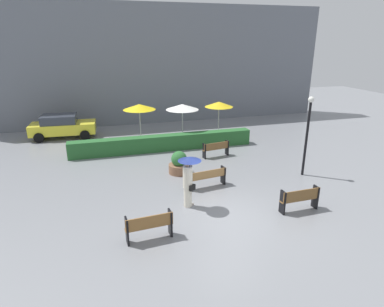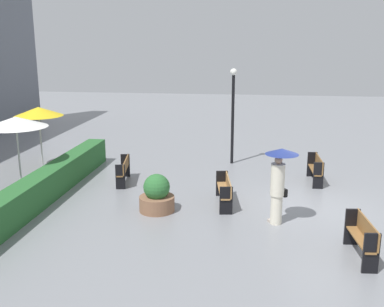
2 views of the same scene
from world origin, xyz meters
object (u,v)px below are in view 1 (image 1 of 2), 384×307
(bench_near_left, at_px, (149,225))
(lamp_post, at_px, (308,128))
(pedestrian_with_umbrella, at_px, (188,176))
(patio_umbrella_yellow_far, at_px, (219,104))
(bench_back_row, at_px, (216,148))
(planter_pot, at_px, (179,164))
(patio_umbrella_yellow, at_px, (139,107))
(patio_umbrella_white, at_px, (182,107))
(bench_mid_center, at_px, (207,177))
(bench_near_right, at_px, (300,198))
(parked_car, at_px, (62,126))

(bench_near_left, bearing_deg, lamp_post, 22.88)
(bench_near_left, xyz_separation_m, pedestrian_with_umbrella, (1.85, 1.86, 0.79))
(bench_near_left, xyz_separation_m, patio_umbrella_yellow_far, (6.48, 10.91, 1.69))
(bench_back_row, bearing_deg, bench_near_left, -124.77)
(bench_back_row, height_order, patio_umbrella_yellow_far, patio_umbrella_yellow_far)
(pedestrian_with_umbrella, bearing_deg, planter_pot, 82.14)
(pedestrian_with_umbrella, height_order, lamp_post, lamp_post)
(patio_umbrella_yellow, distance_m, patio_umbrella_white, 2.75)
(bench_near_left, distance_m, patio_umbrella_yellow_far, 12.80)
(patio_umbrella_yellow, xyz_separation_m, patio_umbrella_yellow_far, (5.26, -0.41, -0.03))
(bench_mid_center, xyz_separation_m, bench_near_left, (-3.16, -3.39, 0.05))
(patio_umbrella_white, distance_m, patio_umbrella_yellow_far, 2.70)
(patio_umbrella_white, bearing_deg, patio_umbrella_yellow_far, 10.49)
(bench_near_right, bearing_deg, bench_back_row, 98.03)
(patio_umbrella_yellow, bearing_deg, patio_umbrella_white, -19.15)
(bench_near_right, bearing_deg, planter_pot, 125.18)
(bench_mid_center, xyz_separation_m, patio_umbrella_white, (0.66, 7.03, 1.80))
(bench_near_left, height_order, bench_back_row, bench_near_left)
(planter_pot, height_order, patio_umbrella_yellow_far, patio_umbrella_yellow_far)
(lamp_post, bearing_deg, pedestrian_with_umbrella, -165.92)
(patio_umbrella_white, bearing_deg, bench_near_left, -110.14)
(lamp_post, relative_size, patio_umbrella_white, 1.56)
(bench_back_row, xyz_separation_m, parked_car, (-8.68, 6.54, 0.30))
(bench_mid_center, xyz_separation_m, bench_near_right, (2.73, -3.06, 0.04))
(patio_umbrella_yellow_far, bearing_deg, bench_mid_center, -113.82)
(parked_car, bearing_deg, bench_near_left, -74.60)
(bench_near_left, height_order, parked_car, parked_car)
(pedestrian_with_umbrella, height_order, planter_pot, pedestrian_with_umbrella)
(planter_pot, bearing_deg, bench_near_right, -54.82)
(planter_pot, distance_m, parked_car, 10.29)
(bench_back_row, bearing_deg, planter_pot, -146.06)
(pedestrian_with_umbrella, distance_m, planter_pot, 3.64)
(pedestrian_with_umbrella, bearing_deg, parked_car, 115.45)
(bench_mid_center, relative_size, lamp_post, 0.47)
(bench_near_right, height_order, patio_umbrella_yellow, patio_umbrella_yellow)
(patio_umbrella_yellow_far, bearing_deg, lamp_post, -77.57)
(patio_umbrella_yellow, height_order, patio_umbrella_white, patio_umbrella_white)
(planter_pot, relative_size, patio_umbrella_white, 0.46)
(patio_umbrella_yellow, relative_size, patio_umbrella_yellow_far, 1.01)
(lamp_post, bearing_deg, bench_mid_center, -179.52)
(bench_mid_center, relative_size, bench_back_row, 1.11)
(pedestrian_with_umbrella, relative_size, lamp_post, 0.55)
(bench_back_row, relative_size, patio_umbrella_white, 0.65)
(bench_near_left, distance_m, bench_back_row, 8.64)
(patio_umbrella_white, xyz_separation_m, patio_umbrella_yellow_far, (2.66, 0.49, -0.06))
(patio_umbrella_white, bearing_deg, bench_back_row, -71.53)
(bench_near_left, relative_size, parked_car, 0.37)
(bench_back_row, relative_size, lamp_post, 0.42)
(bench_near_right, relative_size, bench_back_row, 0.99)
(bench_near_left, xyz_separation_m, patio_umbrella_yellow, (1.22, 11.32, 1.72))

